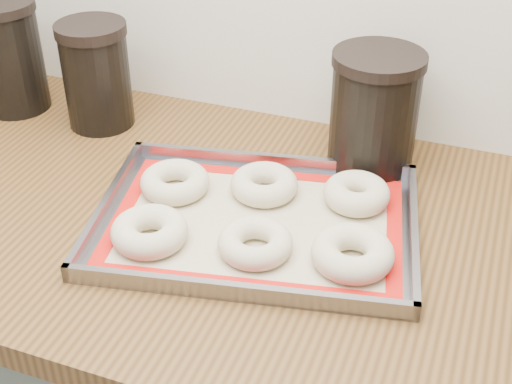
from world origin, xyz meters
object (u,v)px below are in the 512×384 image
at_px(bagel_front_mid, 255,243).
at_px(canister_left, 8,56).
at_px(bagel_back_right, 357,193).
at_px(canister_mid, 96,75).
at_px(baking_tray, 256,222).
at_px(bagel_front_right, 353,253).
at_px(bagel_front_left, 150,231).
at_px(canister_right, 374,111).
at_px(bagel_back_left, 175,182).
at_px(bagel_back_mid, 264,184).

bearing_deg(bagel_front_mid, canister_left, 155.67).
relative_size(bagel_back_right, canister_mid, 0.53).
relative_size(baking_tray, bagel_front_right, 4.60).
bearing_deg(bagel_front_left, bagel_front_right, 10.62).
distance_m(baking_tray, canister_right, 0.27).
bearing_deg(bagel_front_mid, bagel_front_right, 9.59).
height_order(bagel_back_right, canister_left, canister_left).
bearing_deg(canister_right, canister_mid, -176.66).
xyz_separation_m(baking_tray, bagel_back_left, (-0.15, 0.03, 0.01)).
distance_m(baking_tray, bagel_back_mid, 0.08).
relative_size(bagel_front_left, bagel_front_mid, 1.05).
height_order(bagel_back_left, canister_right, canister_right).
bearing_deg(bagel_front_right, bagel_front_mid, -170.41).
relative_size(baking_tray, canister_mid, 2.74).
height_order(bagel_front_left, canister_left, canister_left).
height_order(bagel_front_mid, bagel_back_left, bagel_back_left).
bearing_deg(bagel_back_right, bagel_front_mid, -121.83).
relative_size(bagel_back_left, canister_left, 0.52).
bearing_deg(bagel_front_left, canister_mid, 130.63).
distance_m(bagel_back_left, bagel_back_right, 0.28).
height_order(bagel_back_left, canister_left, canister_left).
height_order(bagel_front_right, canister_mid, canister_mid).
distance_m(bagel_back_left, canister_left, 0.45).
bearing_deg(bagel_front_left, canister_left, 146.06).
bearing_deg(canister_right, bagel_front_right, -81.97).
distance_m(bagel_front_right, canister_right, 0.28).
relative_size(baking_tray, bagel_back_right, 5.14).
relative_size(bagel_front_left, canister_right, 0.55).
bearing_deg(bagel_front_right, baking_tray, 164.90).
distance_m(canister_left, canister_mid, 0.18).
xyz_separation_m(canister_left, canister_right, (0.67, 0.03, -0.00)).
height_order(bagel_front_mid, canister_right, canister_right).
relative_size(canister_mid, canister_right, 0.96).
xyz_separation_m(bagel_front_left, bagel_front_mid, (0.15, 0.03, -0.00)).
height_order(bagel_back_left, bagel_back_right, bagel_back_right).
xyz_separation_m(bagel_front_right, canister_right, (-0.04, 0.27, 0.08)).
relative_size(baking_tray, bagel_front_left, 4.75).
bearing_deg(canister_mid, canister_left, 179.83).
bearing_deg(bagel_front_right, bagel_front_left, -169.38).
xyz_separation_m(baking_tray, canister_left, (-0.56, 0.20, 0.10)).
bearing_deg(baking_tray, canister_left, 160.37).
xyz_separation_m(bagel_front_left, bagel_back_right, (0.25, 0.19, 0.00)).
relative_size(bagel_front_mid, bagel_front_right, 0.93).
height_order(bagel_back_mid, bagel_back_right, bagel_back_right).
distance_m(bagel_front_left, canister_right, 0.41).
bearing_deg(canister_right, bagel_front_mid, -107.72).
relative_size(bagel_front_left, canister_left, 0.53).
height_order(bagel_back_left, bagel_back_mid, same).
relative_size(bagel_back_mid, canister_left, 0.51).
bearing_deg(bagel_back_left, bagel_back_mid, 17.54).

